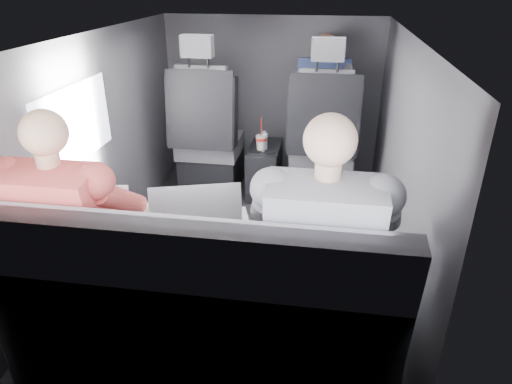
% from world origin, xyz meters
% --- Properties ---
extents(floor, '(2.60, 2.60, 0.00)m').
position_xyz_m(floor, '(0.00, 0.00, 0.00)').
color(floor, black).
rests_on(floor, ground).
extents(ceiling, '(2.60, 2.60, 0.00)m').
position_xyz_m(ceiling, '(0.00, 0.00, 1.35)').
color(ceiling, '#B2B2AD').
rests_on(ceiling, panel_back).
extents(panel_left, '(0.02, 2.60, 1.35)m').
position_xyz_m(panel_left, '(-0.90, 0.00, 0.68)').
color(panel_left, '#56565B').
rests_on(panel_left, floor).
extents(panel_right, '(0.02, 2.60, 1.35)m').
position_xyz_m(panel_right, '(0.90, 0.00, 0.68)').
color(panel_right, '#56565B').
rests_on(panel_right, floor).
extents(panel_front, '(1.80, 0.02, 1.35)m').
position_xyz_m(panel_front, '(0.00, 1.30, 0.68)').
color(panel_front, '#56565B').
rests_on(panel_front, floor).
extents(panel_back, '(1.80, 0.02, 1.35)m').
position_xyz_m(panel_back, '(0.00, -1.30, 0.68)').
color(panel_back, '#56565B').
rests_on(panel_back, floor).
extents(side_window, '(0.02, 0.75, 0.42)m').
position_xyz_m(side_window, '(-0.88, -0.30, 0.90)').
color(side_window, white).
rests_on(side_window, panel_left).
extents(seatbelt, '(0.35, 0.11, 0.59)m').
position_xyz_m(seatbelt, '(0.45, 0.67, 0.80)').
color(seatbelt, black).
rests_on(seatbelt, front_seat_right).
extents(front_seat_left, '(0.52, 0.58, 1.26)m').
position_xyz_m(front_seat_left, '(-0.45, 0.84, 0.40)').
color(front_seat_left, black).
rests_on(front_seat_left, floor).
extents(front_seat_right, '(0.52, 0.58, 1.26)m').
position_xyz_m(front_seat_right, '(0.45, 0.84, 0.40)').
color(front_seat_right, black).
rests_on(front_seat_right, floor).
extents(center_console, '(0.24, 0.48, 0.41)m').
position_xyz_m(center_console, '(0.00, 0.88, 0.20)').
color(center_console, black).
rests_on(center_console, floor).
extents(rear_bench, '(1.60, 0.57, 0.92)m').
position_xyz_m(rear_bench, '(0.00, -1.06, 0.31)').
color(rear_bench, '#5D5D61').
rests_on(rear_bench, floor).
extents(soda_cup, '(0.09, 0.09, 0.26)m').
position_xyz_m(soda_cup, '(-0.02, 0.79, 0.47)').
color(soda_cup, white).
rests_on(soda_cup, center_console).
extents(water_bottle, '(0.05, 0.05, 0.15)m').
position_xyz_m(water_bottle, '(0.00, 0.82, 0.47)').
color(water_bottle, '#9FC1D8').
rests_on(water_bottle, center_console).
extents(laptop_white, '(0.35, 0.35, 0.23)m').
position_xyz_m(laptop_white, '(-0.51, -0.79, 0.63)').
color(laptop_white, white).
rests_on(laptop_white, passenger_rear_left).
extents(laptop_silver, '(0.45, 0.45, 0.27)m').
position_xyz_m(laptop_silver, '(-0.04, -0.78, 0.64)').
color(laptop_silver, '#ADADB2').
rests_on(laptop_silver, rear_bench).
extents(laptop_black, '(0.44, 0.48, 0.26)m').
position_xyz_m(laptop_black, '(0.43, -0.84, 0.64)').
color(laptop_black, black).
rests_on(laptop_black, passenger_rear_right).
extents(passenger_rear_left, '(0.49, 0.61, 1.21)m').
position_xyz_m(passenger_rear_left, '(-0.54, -0.97, 0.62)').
color(passenger_rear_left, '#343539').
rests_on(passenger_rear_left, rear_bench).
extents(passenger_rear_right, '(0.51, 0.63, 1.24)m').
position_xyz_m(passenger_rear_right, '(0.49, -0.97, 0.64)').
color(passenger_rear_right, navy).
rests_on(passenger_rear_right, rear_bench).
extents(passenger_front_right, '(0.40, 0.40, 0.81)m').
position_xyz_m(passenger_front_right, '(0.43, 1.10, 0.75)').
color(passenger_front_right, navy).
rests_on(passenger_front_right, front_seat_right).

